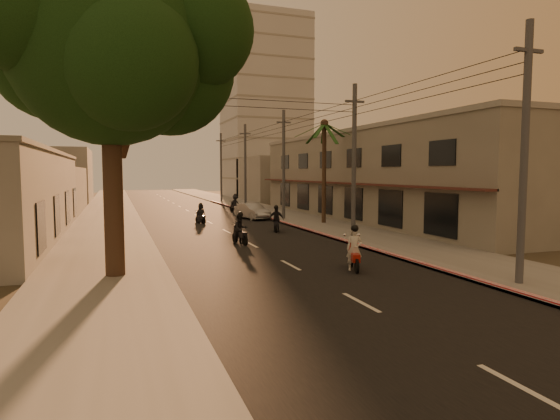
# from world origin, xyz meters

# --- Properties ---
(ground) EXTENTS (160.00, 160.00, 0.00)m
(ground) POSITION_xyz_m (0.00, 0.00, 0.00)
(ground) COLOR #383023
(ground) RESTS_ON ground
(road) EXTENTS (10.00, 140.00, 0.02)m
(road) POSITION_xyz_m (0.00, 20.00, 0.01)
(road) COLOR black
(road) RESTS_ON ground
(sidewalk_right) EXTENTS (5.00, 140.00, 0.12)m
(sidewalk_right) POSITION_xyz_m (7.50, 20.00, 0.06)
(sidewalk_right) COLOR slate
(sidewalk_right) RESTS_ON ground
(sidewalk_left) EXTENTS (5.00, 140.00, 0.12)m
(sidewalk_left) POSITION_xyz_m (-7.50, 20.00, 0.06)
(sidewalk_left) COLOR slate
(sidewalk_left) RESTS_ON ground
(curb_stripe) EXTENTS (0.20, 60.00, 0.20)m
(curb_stripe) POSITION_xyz_m (5.10, 15.00, 0.10)
(curb_stripe) COLOR red
(curb_stripe) RESTS_ON ground
(shophouse_row) EXTENTS (8.80, 34.20, 7.30)m
(shophouse_row) POSITION_xyz_m (13.95, 18.00, 3.65)
(shophouse_row) COLOR gray
(shophouse_row) RESTS_ON ground
(distant_tower) EXTENTS (12.10, 12.10, 28.00)m
(distant_tower) POSITION_xyz_m (16.00, 56.00, 14.00)
(distant_tower) COLOR #B7B5B2
(distant_tower) RESTS_ON ground
(broadleaf_tree) EXTENTS (9.60, 8.70, 12.10)m
(broadleaf_tree) POSITION_xyz_m (-6.61, 2.14, 8.48)
(broadleaf_tree) COLOR black
(broadleaf_tree) RESTS_ON ground
(palm_tree) EXTENTS (5.00, 5.00, 8.20)m
(palm_tree) POSITION_xyz_m (8.00, 16.00, 7.15)
(palm_tree) COLOR black
(palm_tree) RESTS_ON ground
(utility_poles) EXTENTS (1.20, 48.26, 9.00)m
(utility_poles) POSITION_xyz_m (6.20, 20.00, 6.54)
(utility_poles) COLOR #38383A
(utility_poles) RESTS_ON ground
(filler_right) EXTENTS (8.00, 14.00, 6.00)m
(filler_right) POSITION_xyz_m (14.00, 45.00, 3.00)
(filler_right) COLOR gray
(filler_right) RESTS_ON ground
(filler_left_near) EXTENTS (8.00, 14.00, 4.40)m
(filler_left_near) POSITION_xyz_m (-14.00, 34.00, 2.20)
(filler_left_near) COLOR gray
(filler_left_near) RESTS_ON ground
(filler_left_far) EXTENTS (8.00, 14.00, 7.00)m
(filler_left_far) POSITION_xyz_m (-14.00, 52.00, 3.50)
(filler_left_far) COLOR gray
(filler_left_far) RESTS_ON ground
(scooter_red) EXTENTS (0.99, 1.83, 1.87)m
(scooter_red) POSITION_xyz_m (2.05, 0.21, 0.83)
(scooter_red) COLOR black
(scooter_red) RESTS_ON ground
(scooter_mid_a) EXTENTS (1.06, 1.82, 1.80)m
(scooter_mid_a) POSITION_xyz_m (-0.52, 8.38, 0.82)
(scooter_mid_a) COLOR black
(scooter_mid_a) RESTS_ON ground
(scooter_mid_b) EXTENTS (1.24, 1.76, 1.79)m
(scooter_mid_b) POSITION_xyz_m (3.06, 12.76, 0.82)
(scooter_mid_b) COLOR black
(scooter_mid_b) RESTS_ON ground
(scooter_far_a) EXTENTS (1.01, 1.60, 1.61)m
(scooter_far_a) POSITION_xyz_m (-0.79, 19.35, 0.73)
(scooter_far_a) COLOR black
(scooter_far_a) RESTS_ON ground
(scooter_far_b) EXTENTS (1.44, 1.82, 1.83)m
(scooter_far_b) POSITION_xyz_m (4.20, 28.51, 0.84)
(scooter_far_b) COLOR black
(scooter_far_b) RESTS_ON ground
(parked_car) EXTENTS (3.07, 4.70, 1.36)m
(parked_car) POSITION_xyz_m (3.87, 21.34, 0.68)
(parked_car) COLOR #979A9E
(parked_car) RESTS_ON ground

